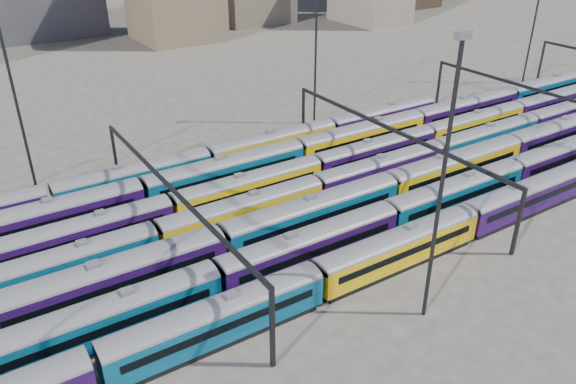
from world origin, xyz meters
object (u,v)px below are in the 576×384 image
rake_1 (389,215)px  rake_2 (390,186)px  mast_2 (443,178)px  rake_0 (399,245)px

rake_1 → rake_2: size_ratio=0.93×
rake_1 → mast_2: size_ratio=4.95×
rake_0 → rake_2: size_ratio=0.75×
rake_0 → mast_2: (-3.10, -7.00, 11.33)m
rake_0 → mast_2: bearing=-113.9°
rake_2 → rake_1: bearing=-132.1°
mast_2 → rake_0: bearing=66.1°
rake_0 → rake_2: bearing=52.5°
rake_1 → mast_2: (-6.25, -12.00, 11.24)m
rake_0 → rake_2: rake_2 is taller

